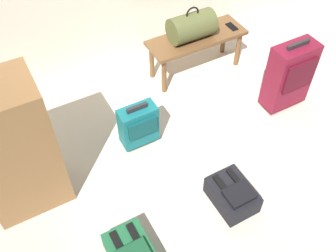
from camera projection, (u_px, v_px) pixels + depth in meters
ground_plane at (230, 142)px, 3.42m from camera, size 6.60×6.60×0.00m
bench at (196, 42)px, 3.83m from camera, size 1.00×0.36×0.43m
duffel_bag_olive at (192, 26)px, 3.66m from camera, size 0.44×0.26×0.34m
cell_phone at (232, 27)px, 3.88m from camera, size 0.07×0.14×0.01m
suitcase_upright_burgundy at (289, 75)px, 3.46m from camera, size 0.41×0.23×0.73m
suitcase_small_teal at (139, 125)px, 3.24m from camera, size 0.32×0.19×0.46m
backpack_dark at (232, 195)px, 2.95m from camera, size 0.28×0.38×0.21m
side_cabinet at (13, 149)px, 2.66m from camera, size 0.56×0.44×1.10m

